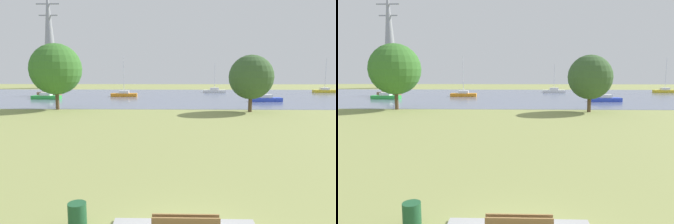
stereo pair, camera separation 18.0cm
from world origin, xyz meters
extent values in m
plane|color=#8C9351|center=(0.00, 22.00, 0.00)|extent=(160.00, 160.00, 0.00)
cube|color=brown|center=(0.00, 0.11, 0.77)|extent=(1.80, 0.05, 0.44)
cylinder|color=#1E512D|center=(-3.27, 1.13, 0.40)|extent=(0.56, 0.56, 0.80)
cube|color=slate|center=(0.00, 50.00, 0.01)|extent=(140.00, 40.00, 0.02)
cube|color=brown|center=(-24.99, 51.46, 0.32)|extent=(5.03, 2.97, 0.60)
cube|color=white|center=(-24.99, 51.46, 0.87)|extent=(2.06, 1.62, 0.50)
cylinder|color=silver|center=(-24.99, 51.46, 3.28)|extent=(0.10, 0.10, 5.32)
cube|color=orange|center=(-9.77, 48.72, 0.32)|extent=(4.86, 1.72, 0.60)
cube|color=white|center=(-9.77, 48.72, 0.87)|extent=(1.85, 1.18, 0.50)
cylinder|color=silver|center=(-9.77, 48.72, 4.00)|extent=(0.10, 0.10, 6.77)
cube|color=white|center=(8.35, 59.32, 0.32)|extent=(4.84, 1.64, 0.60)
cube|color=white|center=(8.35, 59.32, 0.87)|extent=(1.83, 1.15, 0.50)
cylinder|color=silver|center=(8.35, 59.32, 3.48)|extent=(0.10, 0.10, 5.71)
cube|color=green|center=(-22.14, 43.42, 0.32)|extent=(4.90, 1.86, 0.60)
cube|color=white|center=(-22.14, 43.42, 0.87)|extent=(1.88, 1.23, 0.50)
cylinder|color=silver|center=(-22.14, 43.42, 3.81)|extent=(0.10, 0.10, 6.39)
cube|color=yellow|center=(32.57, 60.01, 0.32)|extent=(4.87, 1.75, 0.60)
cube|color=white|center=(32.57, 60.01, 0.87)|extent=(1.85, 1.19, 0.50)
cylinder|color=silver|center=(32.57, 60.01, 4.08)|extent=(0.10, 0.10, 6.91)
cube|color=blue|center=(13.92, 40.04, 0.32)|extent=(4.86, 1.71, 0.60)
cube|color=white|center=(13.92, 40.04, 0.87)|extent=(1.85, 1.18, 0.50)
cylinder|color=silver|center=(13.92, 40.04, 3.22)|extent=(0.10, 0.10, 5.21)
cylinder|color=brown|center=(-14.93, 29.75, 1.40)|extent=(0.44, 0.44, 2.80)
sphere|color=#376F29|center=(-14.93, 29.75, 4.99)|extent=(6.27, 6.27, 6.27)
cylinder|color=brown|center=(8.52, 28.07, 1.13)|extent=(0.44, 0.44, 2.26)
sphere|color=#37582D|center=(8.52, 28.07, 4.06)|extent=(5.15, 5.15, 5.15)
cone|color=gray|center=(-34.81, 77.02, 14.19)|extent=(4.40, 4.40, 28.39)
cube|color=gray|center=(-34.81, 77.02, 22.71)|extent=(6.40, 0.30, 0.30)
cube|color=gray|center=(-34.81, 77.02, 19.71)|extent=(5.20, 0.30, 0.30)
camera|label=1|loc=(-0.29, -7.59, 4.79)|focal=32.55mm
camera|label=2|loc=(-0.11, -7.58, 4.79)|focal=32.55mm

